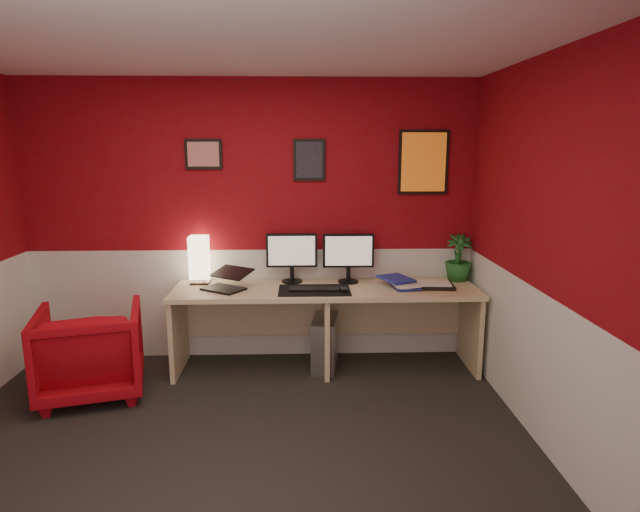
# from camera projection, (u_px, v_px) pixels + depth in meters

# --- Properties ---
(ground) EXTENTS (4.00, 3.50, 0.01)m
(ground) POSITION_uv_depth(u_px,v_px,m) (230.00, 461.00, 3.35)
(ground) COLOR black
(ground) RESTS_ON ground
(ceiling) EXTENTS (4.00, 3.50, 0.01)m
(ceiling) POSITION_uv_depth(u_px,v_px,m) (214.00, 34.00, 2.85)
(ceiling) COLOR white
(ceiling) RESTS_ON ground
(wall_back) EXTENTS (4.00, 0.01, 2.50)m
(wall_back) POSITION_uv_depth(u_px,v_px,m) (251.00, 222.00, 4.81)
(wall_back) COLOR maroon
(wall_back) RESTS_ON ground
(wall_front) EXTENTS (4.00, 0.01, 2.50)m
(wall_front) POSITION_uv_depth(u_px,v_px,m) (125.00, 411.00, 1.39)
(wall_front) COLOR maroon
(wall_front) RESTS_ON ground
(wall_right) EXTENTS (0.01, 3.50, 2.50)m
(wall_right) POSITION_uv_depth(u_px,v_px,m) (565.00, 262.00, 3.17)
(wall_right) COLOR maroon
(wall_right) RESTS_ON ground
(wainscot_back) EXTENTS (4.00, 0.01, 1.00)m
(wainscot_back) POSITION_uv_depth(u_px,v_px,m) (253.00, 303.00, 4.96)
(wainscot_back) COLOR silver
(wainscot_back) RESTS_ON ground
(wainscot_right) EXTENTS (0.01, 3.50, 1.00)m
(wainscot_right) POSITION_uv_depth(u_px,v_px,m) (553.00, 381.00, 3.32)
(wainscot_right) COLOR silver
(wainscot_right) RESTS_ON ground
(desk) EXTENTS (2.60, 0.65, 0.73)m
(desk) POSITION_uv_depth(u_px,v_px,m) (326.00, 329.00, 4.68)
(desk) COLOR #CEB384
(desk) RESTS_ON ground
(shoji_lamp) EXTENTS (0.16, 0.16, 0.40)m
(shoji_lamp) POSITION_uv_depth(u_px,v_px,m) (199.00, 261.00, 4.73)
(shoji_lamp) COLOR #FFE5B2
(shoji_lamp) RESTS_ON desk
(laptop) EXTENTS (0.40, 0.38, 0.22)m
(laptop) POSITION_uv_depth(u_px,v_px,m) (223.00, 277.00, 4.52)
(laptop) COLOR black
(laptop) RESTS_ON desk
(monitor_left) EXTENTS (0.45, 0.06, 0.58)m
(monitor_left) POSITION_uv_depth(u_px,v_px,m) (292.00, 250.00, 4.74)
(monitor_left) COLOR black
(monitor_left) RESTS_ON desk
(monitor_right) EXTENTS (0.45, 0.06, 0.58)m
(monitor_right) POSITION_uv_depth(u_px,v_px,m) (349.00, 250.00, 4.73)
(monitor_right) COLOR black
(monitor_right) RESTS_ON desk
(desk_mat) EXTENTS (0.60, 0.38, 0.01)m
(desk_mat) POSITION_uv_depth(u_px,v_px,m) (314.00, 290.00, 4.52)
(desk_mat) COLOR black
(desk_mat) RESTS_ON desk
(keyboard) EXTENTS (0.43, 0.16, 0.02)m
(keyboard) POSITION_uv_depth(u_px,v_px,m) (314.00, 289.00, 4.52)
(keyboard) COLOR black
(keyboard) RESTS_ON desk_mat
(mouse) EXTENTS (0.07, 0.11, 0.03)m
(mouse) POSITION_uv_depth(u_px,v_px,m) (344.00, 290.00, 4.47)
(mouse) COLOR black
(mouse) RESTS_ON desk_mat
(book_bottom) EXTENTS (0.23, 0.30, 0.03)m
(book_bottom) POSITION_uv_depth(u_px,v_px,m) (394.00, 287.00, 4.59)
(book_bottom) COLOR #202C97
(book_bottom) RESTS_ON desk
(book_middle) EXTENTS (0.26, 0.33, 0.02)m
(book_middle) POSITION_uv_depth(u_px,v_px,m) (392.00, 284.00, 4.59)
(book_middle) COLOR silver
(book_middle) RESTS_ON book_bottom
(book_top) EXTENTS (0.33, 0.37, 0.03)m
(book_top) POSITION_uv_depth(u_px,v_px,m) (385.00, 280.00, 4.59)
(book_top) COLOR #202C97
(book_top) RESTS_ON book_middle
(zen_tray) EXTENTS (0.37, 0.28, 0.03)m
(zen_tray) POSITION_uv_depth(u_px,v_px,m) (432.00, 286.00, 4.62)
(zen_tray) COLOR black
(zen_tray) RESTS_ON desk
(potted_plant) EXTENTS (0.27, 0.27, 0.42)m
(potted_plant) POSITION_uv_depth(u_px,v_px,m) (458.00, 258.00, 4.82)
(potted_plant) COLOR #19591E
(potted_plant) RESTS_ON desk
(pc_tower) EXTENTS (0.26, 0.47, 0.45)m
(pc_tower) POSITION_uv_depth(u_px,v_px,m) (325.00, 343.00, 4.73)
(pc_tower) COLOR #99999E
(pc_tower) RESTS_ON ground
(armchair) EXTENTS (0.93, 0.95, 0.71)m
(armchair) POSITION_uv_depth(u_px,v_px,m) (91.00, 351.00, 4.20)
(armchair) COLOR #AA0C15
(armchair) RESTS_ON ground
(art_left) EXTENTS (0.32, 0.02, 0.26)m
(art_left) POSITION_uv_depth(u_px,v_px,m) (204.00, 154.00, 4.67)
(art_left) COLOR red
(art_left) RESTS_ON wall_back
(art_center) EXTENTS (0.28, 0.02, 0.36)m
(art_center) POSITION_uv_depth(u_px,v_px,m) (309.00, 160.00, 4.71)
(art_center) COLOR black
(art_center) RESTS_ON wall_back
(art_right) EXTENTS (0.44, 0.02, 0.56)m
(art_right) POSITION_uv_depth(u_px,v_px,m) (423.00, 162.00, 4.74)
(art_right) COLOR orange
(art_right) RESTS_ON wall_back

